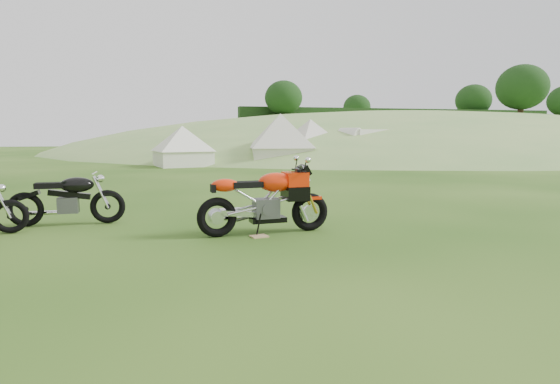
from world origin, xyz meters
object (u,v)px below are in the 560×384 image
object	(u,v)px
vintage_moto_c	(67,197)
tent_left	(183,144)
sport_motorcycle	(265,195)
tent_right	(310,140)
caravan	(372,145)
plywood_board	(259,236)
tent_mid	(281,140)

from	to	relation	value
vintage_moto_c	tent_left	distance (m)	16.09
sport_motorcycle	vintage_moto_c	xyz separation A→B (m)	(-3.53, 1.70, -0.14)
sport_motorcycle	tent_right	bearing A→B (deg)	65.74
sport_motorcycle	caravan	world-z (taller)	caravan
vintage_moto_c	tent_left	bearing A→B (deg)	80.07
vintage_moto_c	caravan	size ratio (longest dim) A/B	0.48
plywood_board	caravan	distance (m)	21.74
tent_right	plywood_board	bearing A→B (deg)	-126.04
tent_left	caravan	world-z (taller)	tent_left
plywood_board	tent_right	bearing A→B (deg)	69.29
sport_motorcycle	tent_left	bearing A→B (deg)	87.96
sport_motorcycle	caravan	bearing A→B (deg)	55.71
tent_mid	caravan	xyz separation A→B (m)	(6.10, 1.25, -0.37)
vintage_moto_c	tent_mid	world-z (taller)	tent_mid
tent_right	caravan	bearing A→B (deg)	-25.14
sport_motorcycle	plywood_board	size ratio (longest dim) A/B	8.13
vintage_moto_c	caravan	xyz separation A→B (m)	(14.42, 16.75, 0.46)
sport_motorcycle	caravan	size ratio (longest dim) A/B	0.53
plywood_board	vintage_moto_c	xyz separation A→B (m)	(-3.37, 1.94, 0.53)
sport_motorcycle	vintage_moto_c	distance (m)	3.92
plywood_board	vintage_moto_c	bearing A→B (deg)	150.05
vintage_moto_c	tent_mid	distance (m)	17.61
tent_left	tent_right	distance (m)	7.84
tent_mid	tent_right	xyz separation A→B (m)	(2.36, 1.89, -0.07)
tent_mid	plywood_board	bearing A→B (deg)	-98.47
sport_motorcycle	tent_mid	world-z (taller)	tent_mid
sport_motorcycle	caravan	distance (m)	21.43
tent_left	tent_right	xyz separation A→B (m)	(7.67, 1.60, 0.14)
tent_left	tent_mid	distance (m)	5.32
plywood_board	caravan	world-z (taller)	caravan
tent_mid	caravan	distance (m)	6.24
caravan	tent_mid	bearing A→B (deg)	175.05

